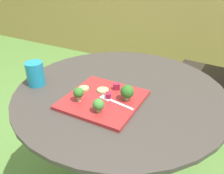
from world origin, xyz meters
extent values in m
cube|color=#A8894C|center=(0.00, 1.86, 0.81)|extent=(8.00, 0.08, 1.63)
cylinder|color=#38332D|center=(0.00, 0.00, 0.70)|extent=(0.92, 0.92, 0.02)
cylinder|color=#38332D|center=(0.00, 0.00, 0.37)|extent=(0.06, 0.06, 0.65)
cube|color=black|center=(0.26, 0.90, 0.43)|extent=(0.47, 0.47, 0.03)
cylinder|color=black|center=(0.09, 1.09, 0.22)|extent=(0.02, 0.02, 0.43)
cylinder|color=black|center=(0.07, 0.73, 0.22)|extent=(0.02, 0.02, 0.43)
cylinder|color=black|center=(0.43, 0.70, 0.22)|extent=(0.02, 0.02, 0.43)
cube|color=maroon|center=(-0.02, -0.11, 0.72)|extent=(0.30, 0.30, 0.01)
cylinder|color=teal|center=(-0.36, -0.13, 0.77)|extent=(0.08, 0.08, 0.11)
cylinder|color=#156886|center=(-0.36, -0.13, 0.75)|extent=(0.07, 0.07, 0.08)
cube|color=silver|center=(0.07, -0.13, 0.73)|extent=(0.11, 0.03, 0.00)
cube|color=silver|center=(-0.01, -0.11, 0.73)|extent=(0.05, 0.03, 0.00)
cylinder|color=#99B770|center=(0.07, -0.08, 0.73)|extent=(0.02, 0.02, 0.02)
sphere|color=#285B1E|center=(0.07, -0.08, 0.77)|extent=(0.05, 0.05, 0.05)
cylinder|color=#99B770|center=(0.01, -0.20, 0.73)|extent=(0.02, 0.02, 0.01)
sphere|color=#38752D|center=(0.01, -0.20, 0.76)|extent=(0.04, 0.04, 0.04)
cylinder|color=#99B770|center=(-0.10, -0.18, 0.74)|extent=(0.01, 0.01, 0.02)
sphere|color=#2D6623|center=(-0.10, -0.18, 0.76)|extent=(0.04, 0.04, 0.04)
cylinder|color=#8EB766|center=(-0.13, -0.09, 0.73)|extent=(0.04, 0.04, 0.01)
cylinder|color=#8EB766|center=(-0.05, -0.07, 0.73)|extent=(0.05, 0.05, 0.01)
cube|color=maroon|center=(0.00, -0.11, 0.74)|extent=(0.03, 0.03, 0.03)
cube|color=maroon|center=(-0.01, -0.02, 0.74)|extent=(0.03, 0.03, 0.03)
camera|label=1|loc=(0.40, -0.82, 1.24)|focal=38.45mm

